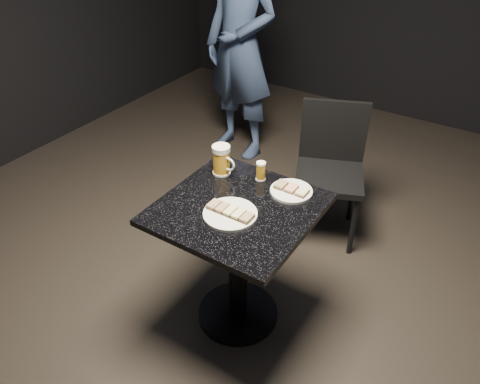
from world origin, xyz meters
name	(u,v)px	position (x,y,z in m)	size (l,w,h in m)	color
floor	(238,314)	(0.00, 0.00, 0.00)	(6.00, 6.00, 0.00)	black
plate_large	(230,214)	(0.01, -0.07, 0.76)	(0.25, 0.25, 0.01)	white
plate_small	(291,191)	(0.16, 0.24, 0.76)	(0.21, 0.21, 0.01)	white
patron	(241,46)	(-1.00, 1.57, 0.90)	(0.66, 0.43, 1.80)	navy
table	(238,245)	(0.00, 0.00, 0.51)	(0.70, 0.70, 0.75)	black
beer_mug	(222,160)	(-0.22, 0.20, 0.83)	(0.14, 0.09, 0.16)	silver
beer_tumbler	(261,171)	(-0.03, 0.26, 0.80)	(0.05, 0.05, 0.10)	silver
chair	(330,164)	(0.06, 0.97, 0.50)	(0.54, 0.54, 0.88)	black
canapes_on_plate_large	(230,211)	(0.01, -0.07, 0.77)	(0.22, 0.07, 0.02)	#4C3521
canapes_on_plate_small	(291,188)	(0.16, 0.24, 0.77)	(0.17, 0.07, 0.02)	#4C3521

